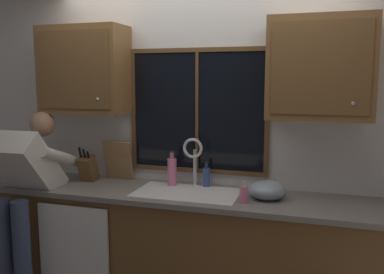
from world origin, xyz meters
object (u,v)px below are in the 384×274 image
at_px(knife_block, 88,169).
at_px(bottle_tall_clear, 206,177).
at_px(person_standing, 24,186).
at_px(soap_dispenser, 244,194).
at_px(mixing_bowl, 267,190).
at_px(cutting_board, 118,161).
at_px(bottle_green_glass, 172,171).

height_order(knife_block, bottle_tall_clear, knife_block).
xyz_separation_m(person_standing, soap_dispenser, (1.72, 0.16, 0.04)).
distance_m(knife_block, mixing_bowl, 1.53).
distance_m(person_standing, mixing_bowl, 1.90).
height_order(mixing_bowl, bottle_tall_clear, bottle_tall_clear).
distance_m(cutting_board, bottle_tall_clear, 0.79).
distance_m(soap_dispenser, bottle_tall_clear, 0.50).
bearing_deg(cutting_board, person_standing, -138.19).
relative_size(mixing_bowl, soap_dispenser, 1.68).
distance_m(mixing_bowl, bottle_tall_clear, 0.54).
relative_size(cutting_board, soap_dispenser, 2.07).
xyz_separation_m(cutting_board, bottle_tall_clear, (0.79, -0.00, -0.08)).
bearing_deg(bottle_green_glass, cutting_board, 175.27).
height_order(knife_block, cutting_board, cutting_board).
bearing_deg(knife_block, bottle_tall_clear, 6.79).
bearing_deg(soap_dispenser, knife_block, 170.92).
height_order(knife_block, soap_dispenser, knife_block).
height_order(knife_block, bottle_green_glass, knife_block).
bearing_deg(soap_dispenser, cutting_board, 163.48).
distance_m(cutting_board, bottle_green_glass, 0.51).
relative_size(person_standing, soap_dispenser, 9.17).
xyz_separation_m(person_standing, knife_block, (0.34, 0.39, 0.08)).
height_order(mixing_bowl, soap_dispenser, soap_dispenser).
relative_size(bottle_green_glass, bottle_tall_clear, 1.41).
relative_size(knife_block, cutting_board, 0.94).
distance_m(soap_dispenser, bottle_green_glass, 0.72).
bearing_deg(mixing_bowl, knife_block, 177.59).
bearing_deg(knife_block, soap_dispenser, -9.08).
xyz_separation_m(mixing_bowl, soap_dispenser, (-0.14, -0.16, 0.00)).
relative_size(person_standing, knife_block, 4.72).
bearing_deg(soap_dispenser, bottle_green_glass, 155.08).
relative_size(knife_block, bottle_green_glass, 1.12).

